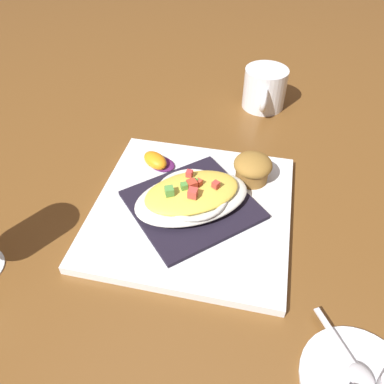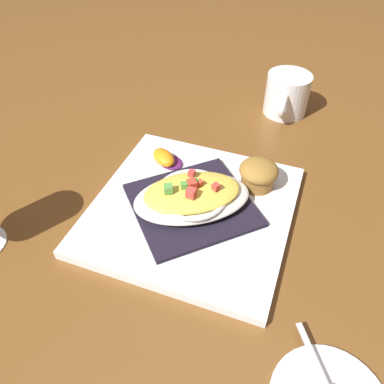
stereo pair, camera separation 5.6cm
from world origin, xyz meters
TOP-DOWN VIEW (x-y plane):
  - ground_plane at (0.00, 0.00)m, footprint 2.60×2.60m
  - square_plate at (0.00, 0.00)m, footprint 0.34×0.34m
  - folded_napkin at (0.00, 0.00)m, footprint 0.23×0.23m
  - gratin_dish at (-0.00, -0.00)m, footprint 0.20×0.20m
  - muffin at (0.07, 0.09)m, footprint 0.06×0.06m
  - orange_garnish at (-0.09, 0.07)m, footprint 0.07×0.05m
  - coffee_mug at (0.02, 0.35)m, footprint 0.09×0.12m
  - creamer_saucer at (0.26, -0.16)m, footprint 0.13×0.13m
  - spoon at (0.26, -0.16)m, footprint 0.08×0.09m

SIDE VIEW (x-z plane):
  - ground_plane at x=0.00m, z-range 0.00..0.00m
  - creamer_saucer at x=0.26m, z-range 0.00..0.01m
  - square_plate at x=0.00m, z-range 0.00..0.01m
  - spoon at x=0.26m, z-range 0.01..0.02m
  - folded_napkin at x=0.00m, z-range 0.01..0.02m
  - orange_garnish at x=-0.09m, z-range 0.01..0.03m
  - coffee_mug at x=0.02m, z-range 0.00..0.08m
  - gratin_dish at x=0.00m, z-range 0.02..0.06m
  - muffin at x=0.07m, z-range 0.02..0.06m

